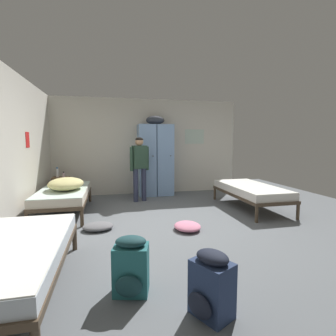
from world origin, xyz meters
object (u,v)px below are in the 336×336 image
(shelf_unit, at_px, (61,186))
(person_traveler, at_px, (140,163))
(backpack_teal, at_px, (131,267))
(clothes_pile_pink, at_px, (187,226))
(backpack_navy, at_px, (211,286))
(bedding_heap, at_px, (66,184))
(locker_bank, at_px, (155,158))
(clothes_pile_grey, at_px, (98,226))
(bed_left_front, at_px, (13,255))
(lotion_bottle, at_px, (64,175))
(water_bottle, at_px, (57,173))
(bed_left_rear, at_px, (64,194))
(bed_right, at_px, (251,190))

(shelf_unit, bearing_deg, person_traveler, -14.80)
(backpack_teal, xyz_separation_m, clothes_pile_pink, (1.03, 1.55, -0.20))
(backpack_navy, bearing_deg, bedding_heap, 115.53)
(locker_bank, height_order, backpack_navy, locker_bank)
(backpack_navy, xyz_separation_m, clothes_pile_grey, (-0.99, 2.33, -0.20))
(locker_bank, xyz_separation_m, bed_left_front, (-2.07, -4.11, -0.59))
(person_traveler, height_order, lotion_bottle, person_traveler)
(bed_left_front, xyz_separation_m, water_bottle, (-0.33, 3.97, 0.30))
(bed_left_rear, height_order, backpack_navy, backpack_navy)
(locker_bank, bearing_deg, bed_left_rear, -147.22)
(bed_left_rear, bearing_deg, backpack_teal, -70.47)
(backpack_navy, bearing_deg, shelf_unit, 112.54)
(lotion_bottle, relative_size, backpack_teal, 0.24)
(bed_right, distance_m, bed_left_rear, 3.83)
(clothes_pile_grey, bearing_deg, bed_left_rear, 121.14)
(person_traveler, bearing_deg, shelf_unit, 165.20)
(bed_left_front, relative_size, backpack_navy, 3.45)
(person_traveler, bearing_deg, bed_right, -27.17)
(bed_left_rear, bearing_deg, person_traveler, 23.56)
(shelf_unit, distance_m, lotion_bottle, 0.29)
(clothes_pile_grey, bearing_deg, bed_left_front, -112.68)
(locker_bank, bearing_deg, water_bottle, -176.66)
(locker_bank, xyz_separation_m, lotion_bottle, (-2.25, -0.20, -0.34))
(backpack_navy, xyz_separation_m, clothes_pile_pink, (0.42, 2.01, -0.20))
(lotion_bottle, distance_m, backpack_teal, 4.34)
(water_bottle, bearing_deg, lotion_bottle, -21.80)
(water_bottle, bearing_deg, bed_left_rear, -74.51)
(locker_bank, bearing_deg, bed_right, -45.76)
(water_bottle, bearing_deg, clothes_pile_grey, -66.41)
(shelf_unit, distance_m, backpack_teal, 4.38)
(bed_right, relative_size, bed_left_rear, 1.00)
(bed_left_front, bearing_deg, person_traveler, 65.52)
(locker_bank, height_order, bed_left_rear, locker_bank)
(clothes_pile_grey, distance_m, clothes_pile_pink, 1.45)
(water_bottle, bearing_deg, backpack_navy, -66.71)
(bed_left_rear, relative_size, lotion_bottle, 14.36)
(bed_right, bearing_deg, backpack_navy, -125.27)
(bedding_heap, relative_size, backpack_teal, 1.56)
(backpack_teal, xyz_separation_m, clothes_pile_grey, (-0.38, 1.87, -0.20))
(person_traveler, bearing_deg, backpack_navy, -88.64)
(locker_bank, relative_size, backpack_navy, 3.76)
(bed_right, relative_size, clothes_pile_grey, 3.88)
(locker_bank, xyz_separation_m, person_traveler, (-0.49, -0.64, -0.06))
(clothes_pile_grey, bearing_deg, shelf_unit, 112.09)
(bed_left_front, relative_size, clothes_pile_grey, 3.88)
(bed_left_rear, distance_m, lotion_bottle, 1.17)
(shelf_unit, xyz_separation_m, bedding_heap, (0.31, -1.26, 0.26))
(bed_left_rear, distance_m, clothes_pile_pink, 2.57)
(clothes_pile_pink, bearing_deg, backpack_navy, -101.79)
(shelf_unit, bearing_deg, bedding_heap, -76.17)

